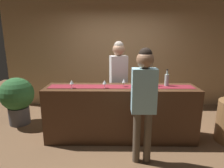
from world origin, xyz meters
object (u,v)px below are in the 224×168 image
(wine_bottle_clear, at_px, (167,80))
(wine_glass_near_customer, at_px, (72,82))
(wine_bottle_amber, at_px, (151,80))
(wine_glass_mid_counter, at_px, (105,82))
(customer_sipping, at_px, (144,95))
(bartender, at_px, (119,74))
(wine_glass_far_end, at_px, (124,81))
(potted_plant_tall, at_px, (17,98))

(wine_bottle_clear, xyz_separation_m, wine_glass_near_customer, (-1.64, -0.18, -0.01))
(wine_bottle_amber, xyz_separation_m, wine_glass_near_customer, (-1.37, -0.18, -0.01))
(wine_bottle_clear, relative_size, wine_glass_near_customer, 2.10)
(wine_glass_near_customer, xyz_separation_m, wine_glass_mid_counter, (0.55, 0.01, 0.00))
(wine_bottle_clear, distance_m, customer_sipping, 0.92)
(bartender, relative_size, customer_sipping, 1.04)
(wine_bottle_amber, relative_size, customer_sipping, 0.18)
(wine_glass_far_end, height_order, customer_sipping, customer_sipping)
(wine_glass_near_customer, height_order, wine_glass_far_end, same)
(wine_glass_far_end, height_order, bartender, bartender)
(wine_glass_mid_counter, xyz_separation_m, bartender, (0.25, 0.69, 0.01))
(customer_sipping, bearing_deg, wine_bottle_amber, 72.34)
(wine_bottle_clear, height_order, wine_glass_far_end, wine_bottle_clear)
(wine_bottle_clear, distance_m, wine_glass_near_customer, 1.65)
(wine_glass_near_customer, distance_m, wine_glass_far_end, 0.89)
(wine_glass_far_end, distance_m, bartender, 0.60)
(bartender, xyz_separation_m, potted_plant_tall, (-2.13, 0.01, -0.51))
(wine_glass_near_customer, bearing_deg, wine_bottle_amber, 7.43)
(customer_sipping, bearing_deg, wine_glass_mid_counter, 134.51)
(wine_glass_mid_counter, bearing_deg, wine_glass_far_end, 16.65)
(wine_glass_near_customer, distance_m, bartender, 1.06)
(potted_plant_tall, bearing_deg, wine_glass_far_end, -15.07)
(wine_glass_near_customer, height_order, wine_glass_mid_counter, same)
(wine_glass_near_customer, bearing_deg, bartender, 40.99)
(wine_glass_near_customer, bearing_deg, wine_glass_mid_counter, 0.95)
(wine_bottle_clear, height_order, customer_sipping, customer_sipping)
(wine_glass_mid_counter, distance_m, bartender, 0.73)
(wine_bottle_clear, distance_m, wine_glass_mid_counter, 1.10)
(wine_bottle_amber, distance_m, customer_sipping, 0.80)
(wine_bottle_clear, xyz_separation_m, wine_glass_far_end, (-0.76, -0.07, -0.01))
(wine_glass_near_customer, xyz_separation_m, bartender, (0.80, 0.70, 0.01))
(customer_sipping, height_order, potted_plant_tall, customer_sipping)
(wine_bottle_amber, bearing_deg, customer_sipping, -107.88)
(wine_glass_mid_counter, bearing_deg, bartender, 70.15)
(wine_glass_far_end, bearing_deg, bartender, 97.90)
(wine_bottle_clear, bearing_deg, bartender, 148.45)
(wine_bottle_amber, relative_size, potted_plant_tall, 0.30)
(wine_bottle_amber, height_order, wine_glass_mid_counter, wine_bottle_amber)
(wine_bottle_amber, distance_m, bartender, 0.77)
(wine_glass_near_customer, bearing_deg, customer_sipping, -27.16)
(wine_bottle_clear, xyz_separation_m, wine_glass_mid_counter, (-1.09, -0.17, -0.01))
(wine_glass_near_customer, xyz_separation_m, customer_sipping, (1.13, -0.58, -0.04))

